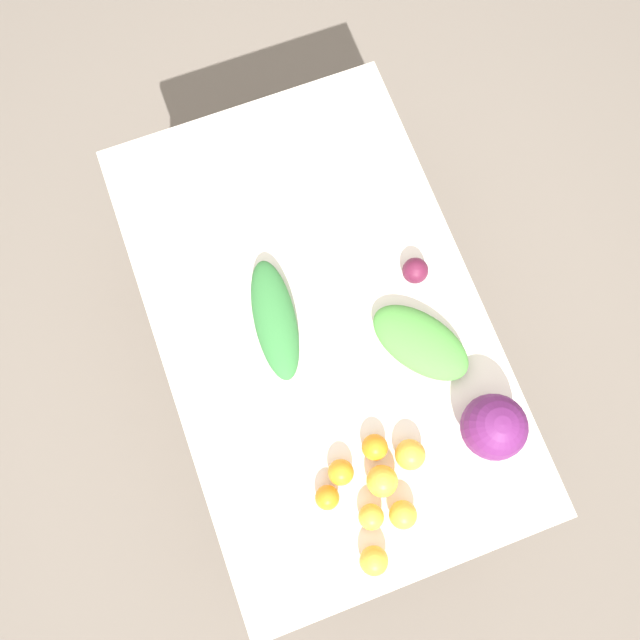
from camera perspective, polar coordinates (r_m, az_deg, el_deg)
name	(u,v)px	position (r m, az deg, el deg)	size (l,w,h in m)	color
ground_plane	(320,366)	(2.53, 0.00, -4.23)	(8.00, 8.00, 0.00)	#70665B
dining_table	(320,329)	(1.86, 0.00, -0.85)	(1.46, 0.91, 0.78)	silver
cabbage_purple	(494,427)	(1.69, 15.61, -9.40)	(0.17, 0.17, 0.17)	#601E5B
greens_bunch_kale	(275,319)	(1.73, -4.15, 0.07)	(0.35, 0.12, 0.07)	#337538
greens_bunch_chard	(420,342)	(1.73, 9.17, -2.03)	(0.29, 0.16, 0.07)	#4C933D
beet_root	(415,271)	(1.78, 8.70, 4.49)	(0.07, 0.07, 0.07)	#5B1933
orange_0	(327,498)	(1.68, 0.67, -15.93)	(0.06, 0.06, 0.06)	orange
orange_1	(403,515)	(1.69, 7.60, -17.24)	(0.07, 0.07, 0.07)	#F9A833
orange_2	(371,517)	(1.69, 4.70, -17.50)	(0.07, 0.07, 0.07)	#F9A833
orange_3	(375,447)	(1.69, 5.03, -11.51)	(0.07, 0.07, 0.07)	orange
orange_4	(374,561)	(1.70, 4.95, -21.08)	(0.07, 0.07, 0.07)	#F9A833
orange_5	(410,455)	(1.69, 8.24, -12.09)	(0.08, 0.08, 0.08)	#F9A833
orange_6	(341,472)	(1.68, 1.92, -13.75)	(0.07, 0.07, 0.07)	orange
orange_7	(383,481)	(1.68, 5.79, -14.41)	(0.08, 0.08, 0.08)	#F9A833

